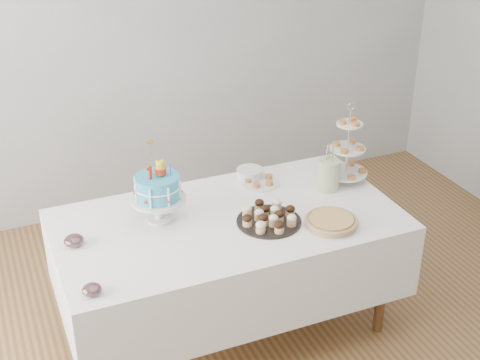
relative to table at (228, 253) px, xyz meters
name	(u,v)px	position (x,y,z in m)	size (l,w,h in m)	color
floor	(249,358)	(0.00, -0.30, -0.54)	(5.00, 5.00, 0.00)	brown
walls	(250,144)	(0.00, -0.30, 0.81)	(5.04, 4.04, 2.70)	gray
table	(228,253)	(0.00, 0.00, 0.00)	(1.92, 1.02, 0.77)	white
birthday_cake	(159,200)	(-0.36, 0.13, 0.35)	(0.31, 0.31, 0.47)	silver
cupcake_tray	(269,216)	(0.19, -0.13, 0.27)	(0.36, 0.36, 0.08)	black
pie	(331,221)	(0.49, -0.29, 0.25)	(0.29, 0.29, 0.05)	tan
tiered_stand	(348,149)	(0.84, 0.14, 0.44)	(0.26, 0.26, 0.51)	silver
plate_stack	(250,174)	(0.31, 0.40, 0.26)	(0.16, 0.16, 0.06)	silver
pastry_plate	(260,181)	(0.34, 0.31, 0.24)	(0.24, 0.24, 0.04)	silver
jam_bowl_a	(92,290)	(-0.84, -0.39, 0.25)	(0.09, 0.09, 0.06)	silver
jam_bowl_b	(74,241)	(-0.84, 0.06, 0.26)	(0.11, 0.11, 0.06)	silver
utensil_pitcher	(329,174)	(0.68, 0.09, 0.33)	(0.14, 0.13, 0.29)	beige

